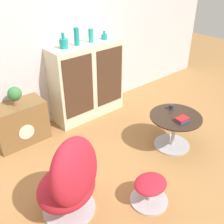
{
  "coord_description": "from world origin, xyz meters",
  "views": [
    {
      "loc": [
        -1.68,
        -1.54,
        2.15
      ],
      "look_at": [
        0.05,
        0.5,
        0.55
      ],
      "focal_mm": 42.0,
      "sensor_mm": 36.0,
      "label": 1
    }
  ],
  "objects_px": {
    "teacup": "(171,107)",
    "book_stack": "(182,120)",
    "coffee_table": "(174,127)",
    "vase_rightmost": "(104,36)",
    "sideboard": "(87,81)",
    "tv_console": "(20,123)",
    "potted_plant": "(15,95)",
    "vase_leftmost": "(64,43)",
    "ottoman": "(150,188)",
    "vase_inner_left": "(77,37)",
    "vase_inner_right": "(91,35)",
    "egg_chair": "(71,180)"
  },
  "relations": [
    {
      "from": "egg_chair",
      "to": "potted_plant",
      "type": "distance_m",
      "value": 1.44
    },
    {
      "from": "coffee_table",
      "to": "potted_plant",
      "type": "distance_m",
      "value": 2.03
    },
    {
      "from": "coffee_table",
      "to": "teacup",
      "type": "xyz_separation_m",
      "value": [
        0.09,
        0.15,
        0.19
      ]
    },
    {
      "from": "book_stack",
      "to": "tv_console",
      "type": "bearing_deg",
      "value": 133.26
    },
    {
      "from": "vase_rightmost",
      "to": "book_stack",
      "type": "relative_size",
      "value": 0.73
    },
    {
      "from": "egg_chair",
      "to": "vase_leftmost",
      "type": "distance_m",
      "value": 1.83
    },
    {
      "from": "tv_console",
      "to": "potted_plant",
      "type": "height_order",
      "value": "potted_plant"
    },
    {
      "from": "coffee_table",
      "to": "vase_rightmost",
      "type": "bearing_deg",
      "value": 90.74
    },
    {
      "from": "ottoman",
      "to": "vase_inner_left",
      "type": "xyz_separation_m",
      "value": [
        0.42,
        1.8,
        1.06
      ]
    },
    {
      "from": "egg_chair",
      "to": "ottoman",
      "type": "distance_m",
      "value": 0.79
    },
    {
      "from": "teacup",
      "to": "book_stack",
      "type": "relative_size",
      "value": 0.59
    },
    {
      "from": "teacup",
      "to": "book_stack",
      "type": "bearing_deg",
      "value": -116.08
    },
    {
      "from": "egg_chair",
      "to": "vase_inner_right",
      "type": "xyz_separation_m",
      "value": [
        1.3,
        1.41,
        0.8
      ]
    },
    {
      "from": "vase_rightmost",
      "to": "book_stack",
      "type": "xyz_separation_m",
      "value": [
        -0.02,
        -1.49,
        -0.69
      ]
    },
    {
      "from": "tv_console",
      "to": "egg_chair",
      "type": "relative_size",
      "value": 0.77
    },
    {
      "from": "egg_chair",
      "to": "potted_plant",
      "type": "bearing_deg",
      "value": 85.07
    },
    {
      "from": "tv_console",
      "to": "vase_rightmost",
      "type": "xyz_separation_m",
      "value": [
        1.43,
        -0.0,
        0.88
      ]
    },
    {
      "from": "tv_console",
      "to": "book_stack",
      "type": "height_order",
      "value": "tv_console"
    },
    {
      "from": "ottoman",
      "to": "vase_inner_left",
      "type": "height_order",
      "value": "vase_inner_left"
    },
    {
      "from": "sideboard",
      "to": "vase_rightmost",
      "type": "height_order",
      "value": "vase_rightmost"
    },
    {
      "from": "sideboard",
      "to": "vase_inner_left",
      "type": "distance_m",
      "value": 0.69
    },
    {
      "from": "vase_inner_right",
      "to": "vase_rightmost",
      "type": "height_order",
      "value": "vase_inner_right"
    },
    {
      "from": "vase_inner_right",
      "to": "teacup",
      "type": "height_order",
      "value": "vase_inner_right"
    },
    {
      "from": "potted_plant",
      "to": "ottoman",
      "type": "bearing_deg",
      "value": -73.69
    },
    {
      "from": "tv_console",
      "to": "vase_rightmost",
      "type": "relative_size",
      "value": 5.57
    },
    {
      "from": "vase_rightmost",
      "to": "potted_plant",
      "type": "relative_size",
      "value": 0.52
    },
    {
      "from": "ottoman",
      "to": "book_stack",
      "type": "bearing_deg",
      "value": 19.63
    },
    {
      "from": "egg_chair",
      "to": "vase_rightmost",
      "type": "xyz_separation_m",
      "value": [
        1.54,
        1.41,
        0.74
      ]
    },
    {
      "from": "potted_plant",
      "to": "book_stack",
      "type": "height_order",
      "value": "potted_plant"
    },
    {
      "from": "sideboard",
      "to": "book_stack",
      "type": "height_order",
      "value": "sideboard"
    },
    {
      "from": "vase_inner_left",
      "to": "vase_rightmost",
      "type": "height_order",
      "value": "vase_inner_left"
    },
    {
      "from": "potted_plant",
      "to": "teacup",
      "type": "bearing_deg",
      "value": -38.71
    },
    {
      "from": "vase_inner_left",
      "to": "vase_rightmost",
      "type": "distance_m",
      "value": 0.47
    },
    {
      "from": "vase_leftmost",
      "to": "vase_inner_right",
      "type": "relative_size",
      "value": 1.08
    },
    {
      "from": "sideboard",
      "to": "vase_rightmost",
      "type": "distance_m",
      "value": 0.69
    },
    {
      "from": "potted_plant",
      "to": "book_stack",
      "type": "distance_m",
      "value": 2.06
    },
    {
      "from": "egg_chair",
      "to": "book_stack",
      "type": "bearing_deg",
      "value": -3.05
    },
    {
      "from": "egg_chair",
      "to": "coffee_table",
      "type": "relative_size",
      "value": 1.36
    },
    {
      "from": "sideboard",
      "to": "teacup",
      "type": "relative_size",
      "value": 11.4
    },
    {
      "from": "sideboard",
      "to": "vase_leftmost",
      "type": "xyz_separation_m",
      "value": [
        -0.34,
        0.0,
        0.63
      ]
    },
    {
      "from": "sideboard",
      "to": "teacup",
      "type": "height_order",
      "value": "sideboard"
    },
    {
      "from": "vase_inner_right",
      "to": "coffee_table",
      "type": "bearing_deg",
      "value": -79.5
    },
    {
      "from": "vase_leftmost",
      "to": "coffee_table",
      "type": "bearing_deg",
      "value": -63.23
    },
    {
      "from": "sideboard",
      "to": "coffee_table",
      "type": "height_order",
      "value": "sideboard"
    },
    {
      "from": "tv_console",
      "to": "potted_plant",
      "type": "bearing_deg",
      "value": 2.63
    },
    {
      "from": "ottoman",
      "to": "tv_console",
      "type": "bearing_deg",
      "value": 106.67
    },
    {
      "from": "sideboard",
      "to": "vase_inner_right",
      "type": "relative_size",
      "value": 6.02
    },
    {
      "from": "tv_console",
      "to": "book_stack",
      "type": "distance_m",
      "value": 2.06
    },
    {
      "from": "teacup",
      "to": "coffee_table",
      "type": "bearing_deg",
      "value": -121.64
    },
    {
      "from": "egg_chair",
      "to": "potted_plant",
      "type": "height_order",
      "value": "egg_chair"
    }
  ]
}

